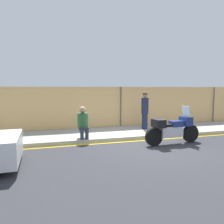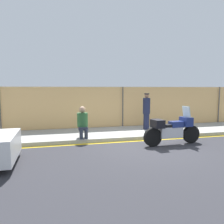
% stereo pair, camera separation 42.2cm
% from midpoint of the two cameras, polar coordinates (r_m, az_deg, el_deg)
% --- Properties ---
extents(ground_plane, '(120.00, 120.00, 0.00)m').
position_cam_midpoint_polar(ground_plane, '(8.33, 8.63, -8.66)').
color(ground_plane, '#2D2D33').
extents(sidewalk, '(43.39, 2.56, 0.15)m').
position_cam_midpoint_polar(sidewalk, '(10.30, 3.40, -5.29)').
color(sidewalk, '#9E9E99').
rests_on(sidewalk, ground_plane).
extents(curb_paint_stripe, '(43.39, 0.18, 0.01)m').
position_cam_midpoint_polar(curb_paint_stripe, '(9.07, 6.36, -7.37)').
color(curb_paint_stripe, gold).
rests_on(curb_paint_stripe, ground_plane).
extents(storefront_fence, '(41.22, 0.17, 2.20)m').
position_cam_midpoint_polar(storefront_fence, '(11.44, 1.11, 1.06)').
color(storefront_fence, '#E5B26B').
rests_on(storefront_fence, ground_plane).
extents(motorcycle, '(2.37, 0.61, 1.45)m').
position_cam_midpoint_polar(motorcycle, '(8.60, 14.19, -4.35)').
color(motorcycle, black).
rests_on(motorcycle, ground_plane).
extents(officer_standing, '(0.34, 0.34, 1.74)m').
position_cam_midpoint_polar(officer_standing, '(10.65, 7.46, 0.33)').
color(officer_standing, '#191E38').
rests_on(officer_standing, sidewalk).
extents(person_seated_on_curb, '(0.43, 0.67, 1.25)m').
position_cam_midpoint_polar(person_seated_on_curb, '(8.83, -8.97, -2.28)').
color(person_seated_on_curb, '#2D3342').
rests_on(person_seated_on_curb, sidewalk).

